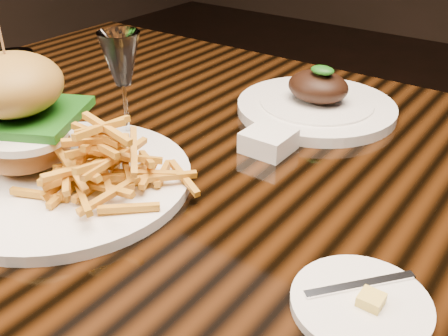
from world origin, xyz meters
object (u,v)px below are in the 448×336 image
Objects in this scene: far_dish at (316,103)px; dining_table at (269,213)px; wine_glass at (121,63)px; burger_plate at (55,144)px.

dining_table is at bearing -79.33° from far_dish.
wine_glass reaches higher than far_dish.
burger_plate reaches higher than far_dish.
wine_glass is 0.62× the size of far_dish.
far_dish reaches higher than dining_table.
burger_plate is 1.25× the size of far_dish.
wine_glass is 0.35m from far_dish.
dining_table is at bearing 29.16° from burger_plate.
wine_glass is (-0.02, 0.15, 0.06)m from burger_plate.
burger_plate is 2.01× the size of wine_glass.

